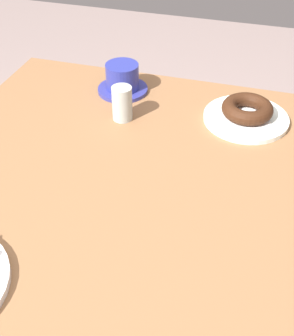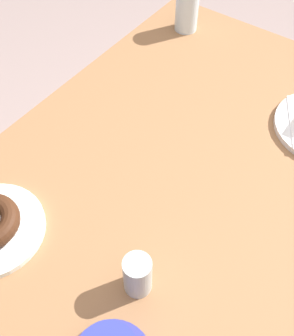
% 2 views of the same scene
% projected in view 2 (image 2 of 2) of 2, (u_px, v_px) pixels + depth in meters
% --- Properties ---
extents(ground_plane, '(6.00, 6.00, 0.00)m').
position_uv_depth(ground_plane, '(180.00, 301.00, 1.48)').
color(ground_plane, gray).
extents(table, '(1.06, 0.83, 0.77)m').
position_uv_depth(table, '(197.00, 198.00, 0.97)').
color(table, '#8C603D').
rests_on(table, ground_plane).
extents(water_glass, '(0.06, 0.06, 0.12)m').
position_uv_depth(water_glass, '(187.00, 9.00, 1.15)').
color(water_glass, silver).
rests_on(water_glass, table).
extents(sugar_jar, '(0.05, 0.05, 0.08)m').
position_uv_depth(sugar_jar, '(138.00, 275.00, 0.69)').
color(sugar_jar, '#AFB8B2').
rests_on(sugar_jar, table).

